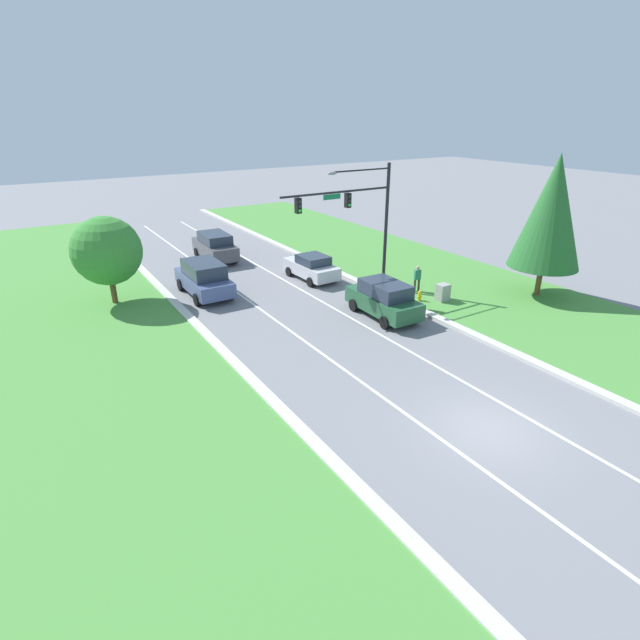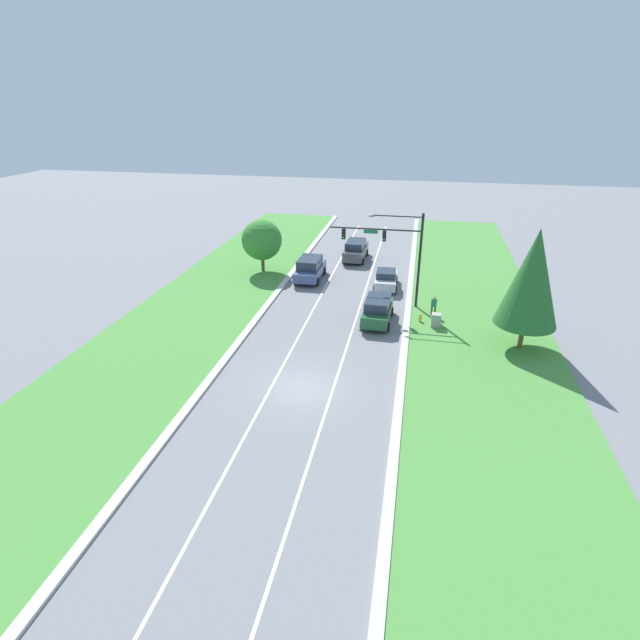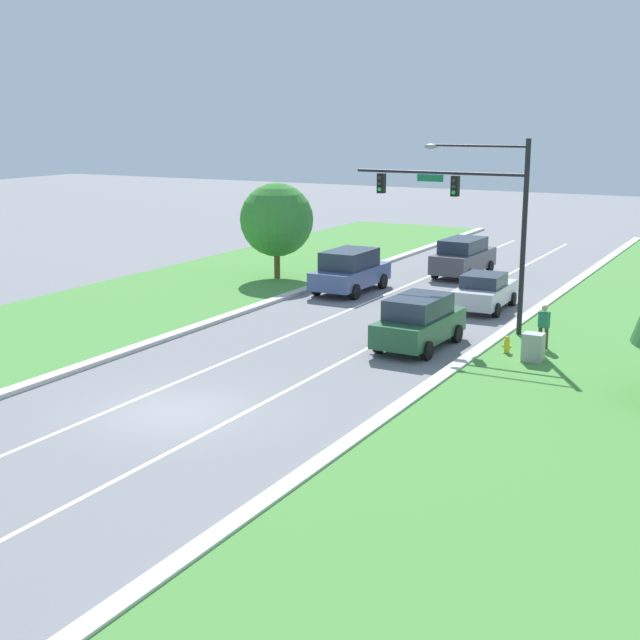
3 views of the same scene
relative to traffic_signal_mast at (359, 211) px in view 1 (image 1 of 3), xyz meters
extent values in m
plane|color=slate|center=(-4.17, -13.72, -5.07)|extent=(160.00, 160.00, 0.00)
cube|color=beige|center=(1.48, -13.72, -4.99)|extent=(0.50, 90.00, 0.15)
cube|color=beige|center=(-9.82, -13.72, -4.99)|extent=(0.50, 90.00, 0.15)
cube|color=#4C8E3D|center=(-15.07, -13.72, -5.03)|extent=(10.00, 90.00, 0.08)
cube|color=white|center=(-5.97, -13.72, -5.06)|extent=(0.14, 81.00, 0.01)
cube|color=white|center=(-2.37, -13.72, -5.06)|extent=(0.14, 81.00, 0.01)
cylinder|color=black|center=(2.05, 0.01, -1.26)|extent=(0.20, 0.20, 7.61)
cylinder|color=black|center=(-1.48, 0.01, 1.17)|extent=(7.06, 0.12, 0.12)
cube|color=#147042|center=(-1.83, 0.01, 0.95)|extent=(1.10, 0.04, 0.28)
cylinder|color=black|center=(0.11, 0.01, 2.24)|extent=(3.88, 0.09, 0.09)
ellipsoid|color=gray|center=(-1.83, 0.01, 2.19)|extent=(0.56, 0.28, 0.20)
cube|color=black|center=(-0.77, 0.01, 0.67)|extent=(0.28, 0.32, 0.80)
sphere|color=#2D2D2D|center=(-0.77, -0.16, 0.91)|extent=(0.16, 0.16, 0.16)
sphere|color=#2D2D2D|center=(-0.77, -0.16, 0.67)|extent=(0.16, 0.16, 0.16)
sphere|color=#23D647|center=(-0.77, -0.16, 0.44)|extent=(0.16, 0.16, 0.16)
cube|color=black|center=(-3.95, 0.01, 0.67)|extent=(0.28, 0.32, 0.80)
sphere|color=#2D2D2D|center=(-3.95, -0.16, 0.91)|extent=(0.16, 0.16, 0.16)
sphere|color=#2D2D2D|center=(-3.95, -0.16, 0.67)|extent=(0.16, 0.16, 0.16)
sphere|color=#23D647|center=(-3.95, -0.16, 0.44)|extent=(0.16, 0.16, 0.16)
cube|color=silver|center=(-0.70, 4.14, -4.37)|extent=(1.98, 4.36, 0.78)
cube|color=#283342|center=(-0.70, 3.88, -3.69)|extent=(1.73, 1.99, 0.56)
cylinder|color=black|center=(0.16, 5.50, -4.75)|extent=(0.26, 0.63, 0.62)
cylinder|color=black|center=(-1.65, 5.45, -4.75)|extent=(0.26, 0.63, 0.62)
cylinder|color=black|center=(0.24, 2.84, -4.75)|extent=(0.26, 0.63, 0.62)
cylinder|color=black|center=(-1.57, 2.78, -4.75)|extent=(0.26, 0.63, 0.62)
cube|color=#4C4C51|center=(-4.42, 11.82, -4.23)|extent=(2.12, 5.03, 0.99)
cube|color=#283342|center=(-4.43, 11.70, -3.39)|extent=(1.86, 3.03, 0.71)
cylinder|color=black|center=(-3.41, 13.33, -4.73)|extent=(0.26, 0.68, 0.68)
cylinder|color=black|center=(-5.34, 13.39, -4.73)|extent=(0.26, 0.68, 0.68)
cylinder|color=black|center=(-3.51, 10.25, -4.73)|extent=(0.26, 0.68, 0.68)
cylinder|color=black|center=(-5.43, 10.31, -4.73)|extent=(0.26, 0.68, 0.68)
cube|color=#475684|center=(-7.76, 4.91, -4.27)|extent=(2.12, 5.00, 0.85)
cube|color=#283342|center=(-7.76, 4.79, -3.41)|extent=(1.90, 3.00, 0.86)
cylinder|color=black|center=(-6.73, 6.45, -4.70)|extent=(0.24, 0.74, 0.74)
cylinder|color=black|center=(-8.78, 6.47, -4.70)|extent=(0.24, 0.74, 0.74)
cylinder|color=black|center=(-6.74, 3.36, -4.70)|extent=(0.24, 0.74, 0.74)
cylinder|color=black|center=(-8.80, 3.37, -4.70)|extent=(0.24, 0.74, 0.74)
cube|color=#235633|center=(-0.74, -3.48, -4.29)|extent=(2.06, 4.68, 0.87)
cube|color=#283342|center=(-0.75, -3.59, -3.47)|extent=(1.81, 2.82, 0.75)
cylinder|color=black|center=(0.24, -2.07, -4.72)|extent=(0.26, 0.69, 0.68)
cylinder|color=black|center=(-1.64, -2.02, -4.72)|extent=(0.26, 0.69, 0.68)
cylinder|color=black|center=(0.16, -4.94, -4.72)|extent=(0.26, 0.69, 0.68)
cylinder|color=black|center=(-1.73, -4.88, -4.72)|extent=(0.26, 0.69, 0.68)
cube|color=#9E9E99|center=(3.58, -3.60, -4.53)|extent=(0.70, 0.60, 1.08)
cylinder|color=#42382D|center=(3.28, -1.54, -4.65)|extent=(0.14, 0.14, 0.84)
cylinder|color=#42382D|center=(3.53, -1.62, -4.65)|extent=(0.14, 0.14, 0.84)
cube|color=#287556|center=(3.40, -1.58, -3.93)|extent=(0.43, 0.33, 0.60)
sphere|color=tan|center=(3.40, -1.58, -3.49)|extent=(0.22, 0.22, 0.22)
cylinder|color=gold|center=(2.44, -2.91, -4.79)|extent=(0.20, 0.20, 0.55)
sphere|color=gold|center=(2.44, -2.91, -4.46)|extent=(0.18, 0.18, 0.18)
cylinder|color=gold|center=(2.32, -2.91, -4.76)|extent=(0.10, 0.09, 0.09)
cylinder|color=gold|center=(2.56, -2.91, -4.76)|extent=(0.10, 0.09, 0.09)
cylinder|color=brown|center=(9.12, -5.91, -4.13)|extent=(0.32, 0.32, 1.86)
cone|color=#28662D|center=(9.12, -5.91, 0.00)|extent=(4.00, 4.00, 6.40)
cylinder|color=brown|center=(-12.72, 6.21, -4.21)|extent=(0.32, 0.32, 1.71)
sphere|color=#388433|center=(-12.72, 6.21, -1.92)|extent=(3.83, 3.83, 3.83)
camera|label=1|loc=(-16.96, -22.99, 5.34)|focal=28.00mm
camera|label=2|loc=(1.75, -37.99, 10.59)|focal=28.00mm
camera|label=3|loc=(11.27, -33.49, 3.39)|focal=50.00mm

